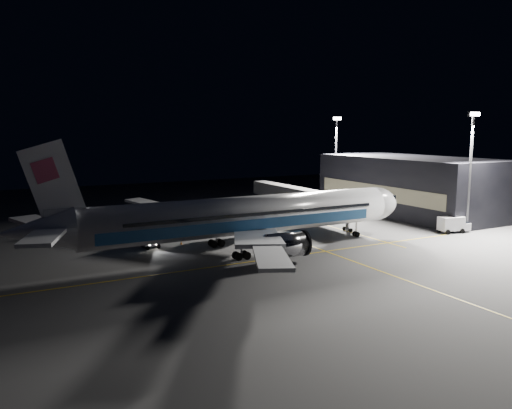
{
  "coord_description": "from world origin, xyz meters",
  "views": [
    {
      "loc": [
        -32.49,
        -64.31,
        17.73
      ],
      "look_at": [
        3.96,
        4.54,
        6.0
      ],
      "focal_mm": 35.0,
      "sensor_mm": 36.0,
      "label": 1
    }
  ],
  "objects": [
    {
      "name": "ground",
      "position": [
        0.0,
        0.0,
        0.0
      ],
      "size": [
        200.0,
        200.0,
        0.0
      ],
      "primitive_type": "plane",
      "color": "#4C4C4F",
      "rests_on": "ground"
    },
    {
      "name": "guide_line_main",
      "position": [
        10.0,
        0.0,
        0.01
      ],
      "size": [
        0.25,
        80.0,
        0.01
      ],
      "primitive_type": "cube",
      "color": "gold",
      "rests_on": "ground"
    },
    {
      "name": "guide_line_cross",
      "position": [
        0.0,
        -6.0,
        0.01
      ],
      "size": [
        70.0,
        0.25,
        0.01
      ],
      "primitive_type": "cube",
      "color": "gold",
      "rests_on": "ground"
    },
    {
      "name": "guide_line_side",
      "position": [
        22.0,
        10.0,
        0.01
      ],
      "size": [
        0.25,
        40.0,
        0.01
      ],
      "primitive_type": "cube",
      "color": "gold",
      "rests_on": "ground"
    },
    {
      "name": "airliner",
      "position": [
        -1.08,
        0.0,
        5.16
      ],
      "size": [
        61.48,
        54.22,
        16.64
      ],
      "color": "silver",
      "rests_on": "ground"
    },
    {
      "name": "terminal",
      "position": [
        45.98,
        14.0,
        6.0
      ],
      "size": [
        18.12,
        40.0,
        12.0
      ],
      "color": "black",
      "rests_on": "ground"
    },
    {
      "name": "jet_bridge",
      "position": [
        22.0,
        18.06,
        4.58
      ],
      "size": [
        3.6,
        34.4,
        6.3
      ],
      "color": "#B2B2B7",
      "rests_on": "ground"
    },
    {
      "name": "floodlight_mast_north",
      "position": [
        40.0,
        31.99,
        12.37
      ],
      "size": [
        2.4,
        0.68,
        20.7
      ],
      "color": "#59595E",
      "rests_on": "ground"
    },
    {
      "name": "floodlight_mast_south",
      "position": [
        40.0,
        -6.01,
        12.37
      ],
      "size": [
        2.4,
        0.67,
        20.7
      ],
      "color": "#59595E",
      "rests_on": "ground"
    },
    {
      "name": "service_truck",
      "position": [
        37.54,
        -5.32,
        1.51
      ],
      "size": [
        5.83,
        3.19,
        2.83
      ],
      "rotation": [
        0.0,
        0.0,
        -0.18
      ],
      "color": "silver",
      "rests_on": "ground"
    },
    {
      "name": "baggage_tug",
      "position": [
        -12.18,
        7.99,
        0.79
      ],
      "size": [
        2.56,
        2.15,
        1.71
      ],
      "rotation": [
        0.0,
        0.0,
        0.12
      ],
      "color": "black",
      "rests_on": "ground"
    },
    {
      "name": "safety_cone_a",
      "position": [
        2.37,
        12.4,
        0.31
      ],
      "size": [
        0.42,
        0.42,
        0.63
      ],
      "primitive_type": "cone",
      "color": "orange",
      "rests_on": "ground"
    },
    {
      "name": "safety_cone_b",
      "position": [
        1.66,
        6.24,
        0.29
      ],
      "size": [
        0.39,
        0.39,
        0.59
      ],
      "primitive_type": "cone",
      "color": "orange",
      "rests_on": "ground"
    },
    {
      "name": "safety_cone_c",
      "position": [
        -7.26,
        8.32,
        0.26
      ],
      "size": [
        0.35,
        0.35,
        0.52
      ],
      "primitive_type": "cone",
      "color": "orange",
      "rests_on": "ground"
    }
  ]
}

